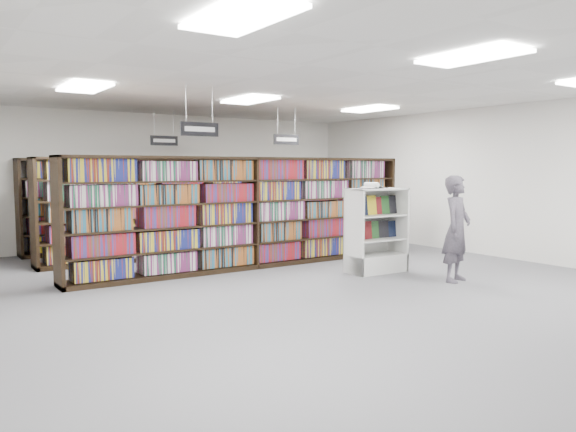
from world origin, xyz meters
TOP-DOWN VIEW (x-y plane):
  - floor at (0.00, 0.00)m, footprint 12.00×12.00m
  - ceiling at (0.00, 0.00)m, footprint 10.00×12.00m
  - wall_back at (0.00, 6.00)m, footprint 10.00×0.10m
  - wall_right at (5.00, 0.00)m, footprint 0.10×12.00m
  - bookshelf_row_near at (0.00, 2.00)m, footprint 7.00×0.60m
  - bookshelf_row_mid at (0.00, 4.00)m, footprint 7.00×0.60m
  - bookshelf_row_far at (0.00, 5.70)m, footprint 7.00×0.60m
  - aisle_sign_left at (-1.50, 1.00)m, footprint 0.65×0.02m
  - aisle_sign_right at (1.50, 3.00)m, footprint 0.65×0.02m
  - aisle_sign_center at (-0.50, 5.00)m, footprint 0.65×0.02m
  - troffer_front_left at (-3.00, -3.00)m, footprint 0.60×1.20m
  - troffer_front_center at (0.00, -3.00)m, footprint 0.60×1.20m
  - troffer_back_left at (-3.00, 2.00)m, footprint 0.60×1.20m
  - troffer_back_center at (0.00, 2.00)m, footprint 0.60×1.20m
  - troffer_back_right at (3.00, 2.00)m, footprint 0.60×1.20m
  - endcap_display at (1.65, 0.32)m, footprint 1.11×0.58m
  - open_book at (1.59, 0.36)m, footprint 0.60×0.42m
  - shopper at (2.17, -1.09)m, footprint 0.75×0.61m

SIDE VIEW (x-z plane):
  - floor at x=0.00m, z-range 0.00..0.00m
  - endcap_display at x=1.65m, z-range -0.25..1.27m
  - shopper at x=2.17m, z-range 0.00..1.77m
  - bookshelf_row_near at x=0.00m, z-range 0.00..2.10m
  - bookshelf_row_mid at x=0.00m, z-range 0.00..2.10m
  - bookshelf_row_far at x=0.00m, z-range 0.00..2.10m
  - open_book at x=1.59m, z-range 1.50..1.62m
  - wall_back at x=0.00m, z-range 0.00..3.20m
  - wall_right at x=5.00m, z-range 0.00..3.20m
  - aisle_sign_left at x=-1.50m, z-range 2.13..2.93m
  - aisle_sign_right at x=1.50m, z-range 2.13..2.93m
  - aisle_sign_center at x=-0.50m, z-range 2.13..2.93m
  - troffer_front_left at x=-3.00m, z-range 3.14..3.18m
  - troffer_front_center at x=0.00m, z-range 3.14..3.18m
  - troffer_back_left at x=-3.00m, z-range 3.14..3.18m
  - troffer_back_center at x=0.00m, z-range 3.14..3.18m
  - troffer_back_right at x=3.00m, z-range 3.14..3.18m
  - ceiling at x=0.00m, z-range 3.15..3.25m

